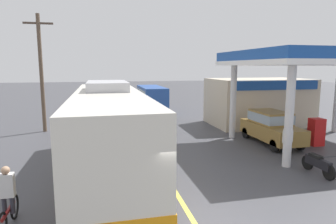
# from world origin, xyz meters

# --- Properties ---
(ground) EXTENTS (120.00, 120.00, 0.00)m
(ground) POSITION_xyz_m (0.00, 20.00, 0.00)
(ground) COLOR #424247
(lane_divider_stripe) EXTENTS (0.16, 50.00, 0.01)m
(lane_divider_stripe) POSITION_xyz_m (0.00, 15.00, 0.00)
(lane_divider_stripe) COLOR #D8CC4C
(lane_divider_stripe) RESTS_ON ground
(coach_bus_main) EXTENTS (2.60, 11.04, 3.69)m
(coach_bus_main) POSITION_xyz_m (-2.13, 4.44, 1.72)
(coach_bus_main) COLOR silver
(coach_bus_main) RESTS_ON ground
(gas_station_roadside) EXTENTS (9.10, 11.95, 5.10)m
(gas_station_roadside) POSITION_xyz_m (9.04, 10.75, 2.63)
(gas_station_roadside) COLOR #194799
(gas_station_roadside) RESTS_ON ground
(car_at_pump) EXTENTS (1.70, 4.20, 1.82)m
(car_at_pump) POSITION_xyz_m (6.86, 7.51, 1.01)
(car_at_pump) COLOR olive
(car_at_pump) RESTS_ON ground
(minibus_opposing_lane) EXTENTS (2.04, 6.13, 2.44)m
(minibus_opposing_lane) POSITION_xyz_m (2.29, 20.15, 1.47)
(minibus_opposing_lane) COLOR #264C9E
(minibus_opposing_lane) RESTS_ON ground
(cyclist_on_shoulder) EXTENTS (0.34, 1.82, 1.72)m
(cyclist_on_shoulder) POSITION_xyz_m (-4.90, 1.20, 0.78)
(cyclist_on_shoulder) COLOR black
(cyclist_on_shoulder) RESTS_ON ground
(motorcycle_parked_forecourt) EXTENTS (0.55, 1.80, 0.92)m
(motorcycle_parked_forecourt) POSITION_xyz_m (5.97, 2.73, 0.44)
(motorcycle_parked_forecourt) COLOR black
(motorcycle_parked_forecourt) RESTS_ON ground
(pedestrian_near_pump) EXTENTS (0.55, 0.22, 1.66)m
(pedestrian_near_pump) POSITION_xyz_m (6.03, 4.82, 0.93)
(pedestrian_near_pump) COLOR #33333F
(pedestrian_near_pump) RESTS_ON ground
(car_trailing_behind_bus) EXTENTS (1.70, 4.20, 1.82)m
(car_trailing_behind_bus) POSITION_xyz_m (-2.42, 19.97, 1.01)
(car_trailing_behind_bus) COLOR #1E602D
(car_trailing_behind_bus) RESTS_ON ground
(utility_pole_roadside) EXTENTS (1.80, 0.24, 7.61)m
(utility_pole_roadside) POSITION_xyz_m (-6.10, 13.67, 3.98)
(utility_pole_roadside) COLOR brown
(utility_pole_roadside) RESTS_ON ground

